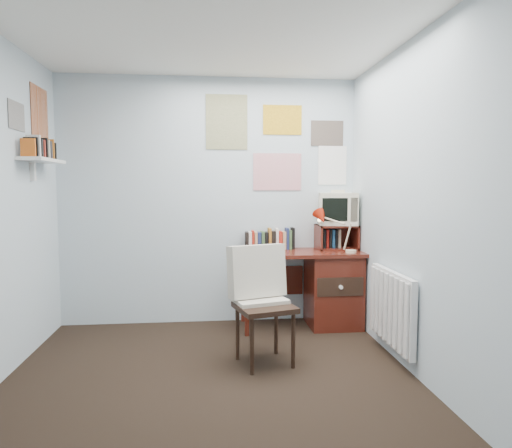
{
  "coord_description": "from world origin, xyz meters",
  "views": [
    {
      "loc": [
        -0.01,
        -2.93,
        1.4
      ],
      "look_at": [
        0.39,
        0.93,
        1.08
      ],
      "focal_mm": 32.0,
      "sensor_mm": 36.0,
      "label": 1
    }
  ],
  "objects": [
    {
      "name": "back_wall",
      "position": [
        0.0,
        1.75,
        1.25
      ],
      "size": [
        3.0,
        0.02,
        2.5
      ],
      "primitive_type": "cube",
      "color": "silver",
      "rests_on": "ground"
    },
    {
      "name": "radiator",
      "position": [
        1.46,
        0.55,
        0.42
      ],
      "size": [
        0.09,
        0.8,
        0.6
      ],
      "primitive_type": "cube",
      "color": "white",
      "rests_on": "right_wall"
    },
    {
      "name": "posters_back",
      "position": [
        0.7,
        1.74,
        1.85
      ],
      "size": [
        1.2,
        0.01,
        0.9
      ],
      "primitive_type": "cube",
      "color": "white",
      "rests_on": "back_wall"
    },
    {
      "name": "desk",
      "position": [
        1.17,
        1.48,
        0.41
      ],
      "size": [
        1.2,
        0.55,
        0.76
      ],
      "color": "#511B12",
      "rests_on": "ground"
    },
    {
      "name": "wall_shelf",
      "position": [
        -1.4,
        1.1,
        1.62
      ],
      "size": [
        0.2,
        0.62,
        0.24
      ],
      "primitive_type": "cube",
      "color": "white",
      "rests_on": "left_wall"
    },
    {
      "name": "crt_tv",
      "position": [
        1.3,
        1.61,
        1.19
      ],
      "size": [
        0.43,
        0.41,
        0.36
      ],
      "primitive_type": "cube",
      "rotation": [
        0.0,
        0.0,
        -0.18
      ],
      "color": "beige",
      "rests_on": "tv_riser"
    },
    {
      "name": "ground",
      "position": [
        0.0,
        0.0,
        0.0
      ],
      "size": [
        3.5,
        3.5,
        0.0
      ],
      "primitive_type": "plane",
      "color": "black",
      "rests_on": "ground"
    },
    {
      "name": "right_wall",
      "position": [
        1.5,
        0.0,
        1.25
      ],
      "size": [
        0.02,
        3.5,
        2.5
      ],
      "primitive_type": "cube",
      "color": "silver",
      "rests_on": "ground"
    },
    {
      "name": "tv_riser",
      "position": [
        1.29,
        1.59,
        0.89
      ],
      "size": [
        0.4,
        0.3,
        0.25
      ],
      "primitive_type": "cube",
      "color": "#511B12",
      "rests_on": "desk"
    },
    {
      "name": "desk_chair",
      "position": [
        0.42,
        0.55,
        0.45
      ],
      "size": [
        0.57,
        0.55,
        0.91
      ],
      "primitive_type": "cube",
      "rotation": [
        0.0,
        0.0,
        0.27
      ],
      "color": "black",
      "rests_on": "ground"
    },
    {
      "name": "desk_lamp",
      "position": [
        1.36,
        1.32,
        0.95
      ],
      "size": [
        0.3,
        0.27,
        0.37
      ],
      "primitive_type": "cube",
      "rotation": [
        0.0,
        0.0,
        -0.18
      ],
      "color": "#AF1F0B",
      "rests_on": "desk"
    },
    {
      "name": "posters_left",
      "position": [
        -1.49,
        1.1,
        2.0
      ],
      "size": [
        0.01,
        0.7,
        0.6
      ],
      "primitive_type": "cube",
      "color": "white",
      "rests_on": "left_wall"
    },
    {
      "name": "book_row",
      "position": [
        0.66,
        1.66,
        0.87
      ],
      "size": [
        0.6,
        0.14,
        0.22
      ],
      "primitive_type": "cube",
      "color": "#511B12",
      "rests_on": "desk"
    },
    {
      "name": "ceiling",
      "position": [
        0.0,
        0.0,
        2.5
      ],
      "size": [
        3.0,
        3.5,
        0.02
      ],
      "primitive_type": "cube",
      "color": "white",
      "rests_on": "back_wall"
    }
  ]
}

